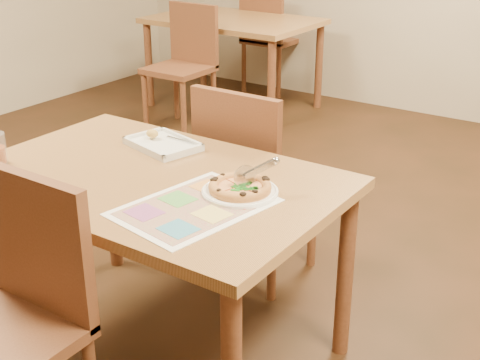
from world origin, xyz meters
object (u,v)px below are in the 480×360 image
Objects in this scene: chair_far at (248,164)px; bg_table at (233,29)px; bg_chair_near at (187,51)px; bg_chair_far at (267,28)px; dining_table at (154,198)px; menu at (194,207)px; pizza at (240,187)px; plate at (240,192)px; pizza_cutter at (255,171)px; appetizer_tray at (162,144)px; chair_near at (18,291)px.

bg_table is at bearing -53.95° from chair_far.
chair_far is at bearing -44.94° from bg_chair_near.
dining_table is at bearing 115.85° from bg_chair_far.
bg_chair_far reaches higher than menu.
bg_chair_near reaches higher than pizza.
plate is at bearing -47.99° from bg_chair_near.
pizza_cutter is at bearing 39.63° from pizza.
dining_table is at bearing -56.36° from appetizer_tray.
chair_near is 2.26× the size of pizza.
menu is at bearing -109.83° from plate.
bg_chair_far reaches higher than pizza.
chair_far is 2.26m from bg_chair_near.
dining_table is 2.77× the size of bg_chair_far.
bg_chair_far is at bearing 90.00° from bg_chair_near.
chair_near and bg_chair_near have the same top height.
appetizer_tray is at bearing 140.49° from menu.
dining_table is 1.00× the size of bg_table.
bg_chair_far is 3.91m from menu.
chair_far is 0.68m from pizza.
bg_chair_far is 2.26× the size of pizza.
dining_table is at bearing -60.26° from bg_table.
chair_near reaches higher than bg_table.
chair_near is at bearing -120.22° from menu.
dining_table is 0.61m from chair_far.
chair_far is (-0.00, 1.20, 0.00)m from chair_near.
chair_far is at bearing 90.00° from chair_near.
pizza is (-0.00, 0.00, 0.02)m from plate.
appetizer_tray is (-0.54, 0.17, -0.07)m from pizza_cutter.
dining_table is at bearing -172.46° from plate.
pizza is at bearing -21.51° from appetizer_tray.
menu is at bearing -109.62° from pizza.
bg_chair_far is at bearing 118.77° from menu.
chair_far is at bearing 121.40° from plate.
plate is at bearing 7.54° from dining_table.
menu is (1.88, -2.92, 0.09)m from bg_table.
bg_table is at bearing 125.15° from plate.
bg_table is (-1.60, 2.80, 0.00)m from dining_table.
bg_chair_near is 1.48× the size of appetizer_tray.
chair_near is 4.22m from bg_chair_far.
bg_chair_far is at bearing 112.29° from chair_near.
plate is (1.94, -3.26, 0.16)m from bg_chair_far.
bg_chair_far is 3.79m from plate.
bg_chair_near reaches higher than menu.
pizza_cutter is (0.38, 0.68, 0.23)m from chair_near.
bg_chair_far is at bearing 90.00° from bg_table.
chair_near is at bearing -117.67° from pizza.
chair_near is at bearing 90.00° from chair_far.
pizza reaches higher than dining_table.
bg_table is (-1.60, 2.20, 0.07)m from chair_far.
dining_table is at bearing 90.00° from chair_far.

